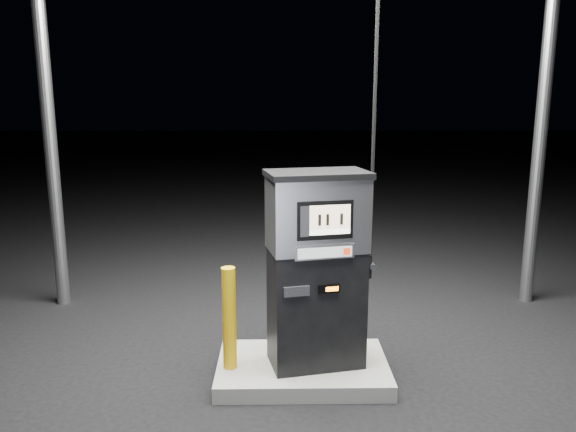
{
  "coord_description": "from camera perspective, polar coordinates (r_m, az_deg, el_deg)",
  "views": [
    {
      "loc": [
        -0.21,
        -4.9,
        2.59
      ],
      "look_at": [
        -0.14,
        0.0,
        1.56
      ],
      "focal_mm": 35.0,
      "sensor_mm": 36.0,
      "label": 1
    }
  ],
  "objects": [
    {
      "name": "ground",
      "position": [
        5.55,
        1.48,
        -15.96
      ],
      "size": [
        80.0,
        80.0,
        0.0
      ],
      "primitive_type": "plane",
      "color": "black",
      "rests_on": "ground"
    },
    {
      "name": "bollard_left",
      "position": [
        5.2,
        -5.99,
        -10.3
      ],
      "size": [
        0.14,
        0.14,
        0.96
      ],
      "primitive_type": "cylinder",
      "rotation": [
        0.0,
        0.0,
        -0.08
      ],
      "color": "#CE9C0B",
      "rests_on": "pump_island"
    },
    {
      "name": "bollard_right",
      "position": [
        5.48,
        7.28,
        -9.25
      ],
      "size": [
        0.16,
        0.16,
        0.94
      ],
      "primitive_type": "cylinder",
      "rotation": [
        0.0,
        0.0,
        0.28
      ],
      "color": "#CE9C0B",
      "rests_on": "pump_island"
    },
    {
      "name": "pump_island",
      "position": [
        5.51,
        1.49,
        -15.27
      ],
      "size": [
        1.6,
        1.0,
        0.15
      ],
      "primitive_type": "cube",
      "color": "slate",
      "rests_on": "ground"
    },
    {
      "name": "fuel_dispenser",
      "position": [
        5.13,
        2.95,
        -5.25
      ],
      "size": [
        1.04,
        0.71,
        3.76
      ],
      "rotation": [
        0.0,
        0.0,
        0.21
      ],
      "color": "black",
      "rests_on": "pump_island"
    }
  ]
}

